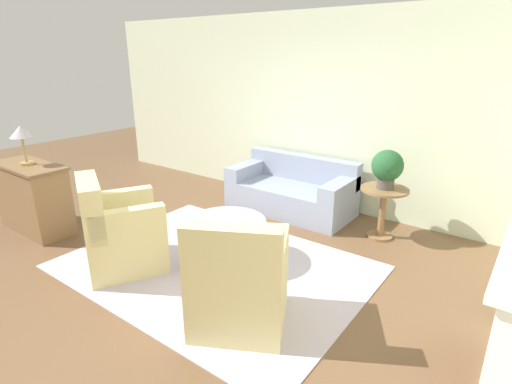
{
  "coord_description": "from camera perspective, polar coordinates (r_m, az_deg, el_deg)",
  "views": [
    {
      "loc": [
        2.66,
        -2.84,
        2.22
      ],
      "look_at": [
        0.15,
        0.55,
        0.75
      ],
      "focal_mm": 28.0,
      "sensor_mm": 36.0,
      "label": 1
    }
  ],
  "objects": [
    {
      "name": "dresser",
      "position": [
        5.92,
        -29.2,
        -0.56
      ],
      "size": [
        1.14,
        0.51,
        0.89
      ],
      "color": "olive",
      "rests_on": "ground_plane"
    },
    {
      "name": "armchair_right",
      "position": [
        3.42,
        -2.47,
        -12.98
      ],
      "size": [
        1.04,
        1.05,
        1.02
      ],
      "color": "beige",
      "rests_on": "rug"
    },
    {
      "name": "ground_plane",
      "position": [
        4.48,
        -5.84,
        -10.61
      ],
      "size": [
        16.0,
        16.0,
        0.0
      ],
      "primitive_type": "plane",
      "color": "brown"
    },
    {
      "name": "couch",
      "position": [
        5.91,
        5.19,
        0.11
      ],
      "size": [
        1.8,
        0.88,
        0.78
      ],
      "color": "#8E99B2",
      "rests_on": "ground_plane"
    },
    {
      "name": "table_lamp",
      "position": [
        5.74,
        -30.52,
        7.12
      ],
      "size": [
        0.27,
        0.27,
        0.49
      ],
      "color": "tan",
      "rests_on": "dresser"
    },
    {
      "name": "ottoman_table",
      "position": [
        4.47,
        -4.18,
        -6.15
      ],
      "size": [
        0.87,
        0.87,
        0.47
      ],
      "color": "#8E99B2",
      "rests_on": "rug"
    },
    {
      "name": "potted_plant_on_side_table",
      "position": [
        5.06,
        18.24,
        3.39
      ],
      "size": [
        0.38,
        0.38,
        0.48
      ],
      "color": "#4C4742",
      "rests_on": "side_table"
    },
    {
      "name": "rug",
      "position": [
        4.47,
        -5.84,
        -10.56
      ],
      "size": [
        3.18,
        2.34,
        0.01
      ],
      "color": "#BCB2C1",
      "rests_on": "ground_plane"
    },
    {
      "name": "side_table",
      "position": [
        5.2,
        17.71,
        -1.62
      ],
      "size": [
        0.58,
        0.58,
        0.65
      ],
      "color": "olive",
      "rests_on": "ground_plane"
    },
    {
      "name": "wall_back",
      "position": [
        6.0,
        10.06,
        11.09
      ],
      "size": [
        8.85,
        0.12,
        2.8
      ],
      "color": "beige",
      "rests_on": "ground_plane"
    },
    {
      "name": "armchair_left",
      "position": [
        4.52,
        -19.04,
        -5.65
      ],
      "size": [
        1.04,
        1.05,
        1.02
      ],
      "color": "beige",
      "rests_on": "rug"
    }
  ]
}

